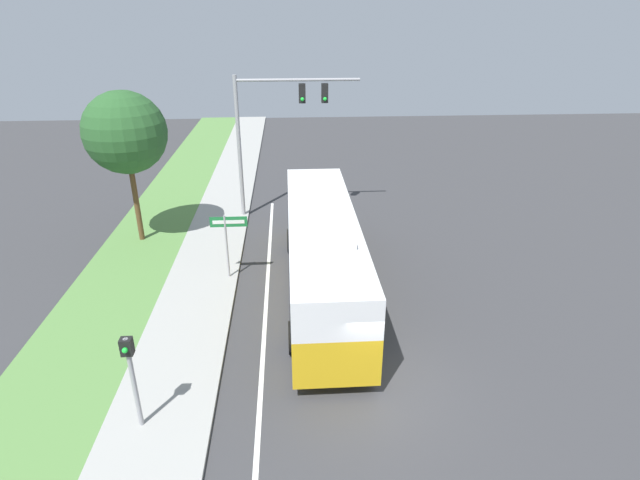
# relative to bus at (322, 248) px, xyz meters

# --- Properties ---
(ground_plane) EXTENTS (80.00, 80.00, 0.00)m
(ground_plane) POSITION_rel_bus_xyz_m (1.48, -5.13, -1.85)
(ground_plane) COLOR #38383A
(sidewalk) EXTENTS (2.80, 80.00, 0.12)m
(sidewalk) POSITION_rel_bus_xyz_m (-4.72, -5.13, -1.79)
(sidewalk) COLOR #9E9E99
(sidewalk) RESTS_ON ground_plane
(grass_verge) EXTENTS (3.60, 80.00, 0.10)m
(grass_verge) POSITION_rel_bus_xyz_m (-7.92, -5.13, -1.80)
(grass_verge) COLOR #568442
(grass_verge) RESTS_ON ground_plane
(lane_divider_near) EXTENTS (0.14, 30.00, 0.01)m
(lane_divider_near) POSITION_rel_bus_xyz_m (-2.12, -5.13, -1.85)
(lane_divider_near) COLOR silver
(lane_divider_near) RESTS_ON ground_plane
(bus) EXTENTS (2.61, 11.69, 3.38)m
(bus) POSITION_rel_bus_xyz_m (0.00, 0.00, 0.00)
(bus) COLOR gold
(bus) RESTS_ON ground_plane
(signal_gantry) EXTENTS (6.02, 0.41, 7.10)m
(signal_gantry) POSITION_rel_bus_xyz_m (-1.86, 8.05, 3.17)
(signal_gantry) COLOR #939399
(signal_gantry) RESTS_ON ground_plane
(pedestrian_signal) EXTENTS (0.28, 0.34, 2.77)m
(pedestrian_signal) POSITION_rel_bus_xyz_m (-5.11, -6.55, 0.05)
(pedestrian_signal) COLOR #939399
(pedestrian_signal) RESTS_ON ground_plane
(street_sign) EXTENTS (1.43, 0.08, 2.73)m
(street_sign) POSITION_rel_bus_xyz_m (-3.57, 1.27, 0.09)
(street_sign) COLOR #939399
(street_sign) RESTS_ON ground_plane
(roadside_tree) EXTENTS (3.53, 3.53, 6.75)m
(roadside_tree) POSITION_rel_bus_xyz_m (-8.09, 5.24, 3.22)
(roadside_tree) COLOR brown
(roadside_tree) RESTS_ON grass_verge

